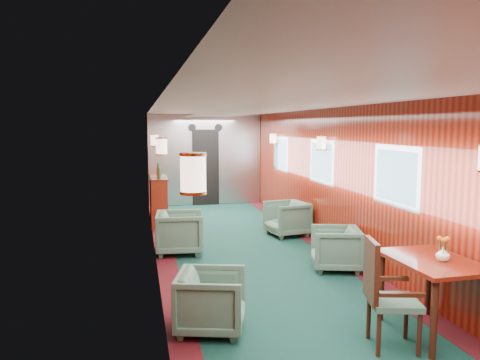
# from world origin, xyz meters

# --- Properties ---
(room) EXTENTS (12.00, 12.10, 2.40)m
(room) POSITION_xyz_m (0.00, 0.00, 1.63)
(room) COLOR #0E332A
(room) RESTS_ON ground
(bulkhead) EXTENTS (2.98, 0.17, 2.39)m
(bulkhead) POSITION_xyz_m (0.00, 5.91, 1.18)
(bulkhead) COLOR #ADB0B4
(bulkhead) RESTS_ON ground
(windows_right) EXTENTS (0.02, 8.60, 0.80)m
(windows_right) POSITION_xyz_m (1.49, 0.25, 1.45)
(windows_right) COLOR #B4B7BC
(windows_right) RESTS_ON ground
(wall_sconces) EXTENTS (2.97, 7.97, 0.25)m
(wall_sconces) POSITION_xyz_m (0.00, 0.57, 1.79)
(wall_sconces) COLOR #FFE2C6
(wall_sconces) RESTS_ON ground
(dining_table) EXTENTS (0.75, 1.06, 0.78)m
(dining_table) POSITION_xyz_m (1.10, -2.39, 0.65)
(dining_table) COLOR maroon
(dining_table) RESTS_ON ground
(side_chair) EXTENTS (0.55, 0.57, 1.04)m
(side_chair) POSITION_xyz_m (0.49, -2.54, 0.56)
(side_chair) COLOR #1B3F33
(side_chair) RESTS_ON ground
(credenza) EXTENTS (0.36, 1.14, 1.30)m
(credenza) POSITION_xyz_m (-1.34, 3.61, 0.52)
(credenza) COLOR maroon
(credenza) RESTS_ON ground
(flower_vase) EXTENTS (0.15, 0.15, 0.14)m
(flower_vase) POSITION_xyz_m (1.16, -2.47, 0.85)
(flower_vase) COLOR white
(flower_vase) RESTS_ON dining_table
(armchair_left_near) EXTENTS (0.84, 0.83, 0.62)m
(armchair_left_near) POSITION_xyz_m (-1.04, -1.83, 0.31)
(armchair_left_near) COLOR #1B3F33
(armchair_left_near) RESTS_ON ground
(armchair_left_far) EXTENTS (0.83, 0.81, 0.70)m
(armchair_left_far) POSITION_xyz_m (-1.09, 1.19, 0.35)
(armchair_left_far) COLOR #1B3F33
(armchair_left_far) RESTS_ON ground
(armchair_right_near) EXTENTS (0.85, 0.83, 0.63)m
(armchair_right_near) POSITION_xyz_m (1.06, -0.17, 0.31)
(armchair_right_near) COLOR #1B3F33
(armchair_right_near) RESTS_ON ground
(armchair_right_far) EXTENTS (0.83, 0.82, 0.66)m
(armchair_right_far) POSITION_xyz_m (1.02, 2.02, 0.33)
(armchair_right_far) COLOR #1B3F33
(armchair_right_far) RESTS_ON ground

